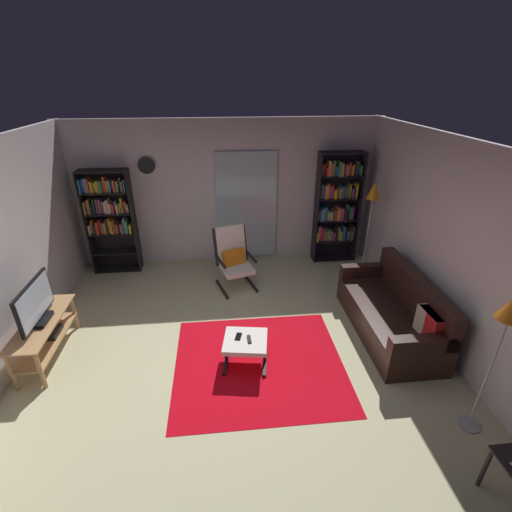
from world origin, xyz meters
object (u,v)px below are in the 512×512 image
at_px(tv_stand, 45,332).
at_px(tv_remote, 249,339).
at_px(leather_sofa, 394,314).
at_px(ottoman, 245,344).
at_px(wall_clock, 146,165).
at_px(floor_lamp_by_sofa, 508,321).
at_px(bookshelf_near_sofa, 337,206).
at_px(television, 35,305).
at_px(cell_phone, 238,336).
at_px(bookshelf_near_tv, 109,214).
at_px(lounge_armchair, 234,256).
at_px(floor_lamp_by_shelf, 373,200).

height_order(tv_stand, tv_remote, tv_stand).
distance_m(leather_sofa, ottoman, 2.10).
bearing_deg(wall_clock, leather_sofa, -35.61).
distance_m(leather_sofa, floor_lamp_by_sofa, 1.84).
bearing_deg(bookshelf_near_sofa, television, -151.99).
height_order(television, floor_lamp_by_sofa, floor_lamp_by_sofa).
bearing_deg(leather_sofa, tv_remote, -168.62).
relative_size(ottoman, cell_phone, 4.21).
bearing_deg(television, floor_lamp_by_sofa, -18.13).
bearing_deg(television, tv_stand, 98.05).
xyz_separation_m(tv_stand, television, (0.00, -0.02, 0.43)).
distance_m(tv_stand, bookshelf_near_tv, 2.42).
relative_size(tv_stand, bookshelf_near_sofa, 0.59).
distance_m(bookshelf_near_tv, floor_lamp_by_sofa, 5.80).
distance_m(bookshelf_near_tv, tv_remote, 3.55).
distance_m(bookshelf_near_sofa, floor_lamp_by_sofa, 3.89).
bearing_deg(floor_lamp_by_sofa, lounge_armchair, 126.46).
bearing_deg(floor_lamp_by_shelf, floor_lamp_by_sofa, -90.49).
height_order(floor_lamp_by_shelf, wall_clock, wall_clock).
xyz_separation_m(bookshelf_near_sofa, lounge_armchair, (-1.95, -0.81, -0.54)).
bearing_deg(ottoman, television, 170.81).
distance_m(cell_phone, floor_lamp_by_shelf, 3.19).
xyz_separation_m(tv_stand, lounge_armchair, (2.43, 1.50, 0.19)).
bearing_deg(wall_clock, floor_lamp_by_shelf, -14.18).
distance_m(television, wall_clock, 2.92).
bearing_deg(bookshelf_near_sofa, wall_clock, 176.98).
bearing_deg(lounge_armchair, wall_clock, 144.82).
relative_size(ottoman, wall_clock, 2.03).
bearing_deg(lounge_armchair, cell_phone, -91.06).
distance_m(television, bookshelf_near_tv, 2.34).
relative_size(tv_stand, tv_remote, 8.43).
relative_size(bookshelf_near_sofa, tv_remote, 14.23).
height_order(bookshelf_near_sofa, ottoman, bookshelf_near_sofa).
xyz_separation_m(leather_sofa, tv_remote, (-2.02, -0.41, 0.07)).
bearing_deg(floor_lamp_by_shelf, wall_clock, 165.82).
height_order(leather_sofa, ottoman, leather_sofa).
xyz_separation_m(leather_sofa, lounge_armchair, (-2.11, 1.53, 0.23)).
bearing_deg(television, tv_remote, -9.29).
relative_size(lounge_armchair, floor_lamp_by_sofa, 0.65).
bearing_deg(cell_phone, floor_lamp_by_shelf, 55.49).
height_order(lounge_armchair, wall_clock, wall_clock).
bearing_deg(bookshelf_near_tv, wall_clock, 17.01).
distance_m(television, tv_remote, 2.59).
distance_m(lounge_armchair, ottoman, 1.93).
bearing_deg(ottoman, floor_lamp_by_sofa, -27.16).
xyz_separation_m(bookshelf_near_tv, floor_lamp_by_sofa, (4.36, -3.83, 0.25)).
xyz_separation_m(television, tv_remote, (2.52, -0.41, -0.40)).
relative_size(leather_sofa, tv_remote, 13.06).
bearing_deg(bookshelf_near_sofa, ottoman, -124.90).
height_order(bookshelf_near_sofa, leather_sofa, bookshelf_near_sofa).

